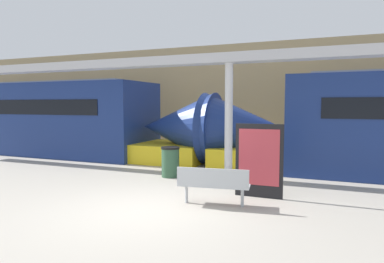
{
  "coord_description": "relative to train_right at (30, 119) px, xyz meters",
  "views": [
    {
      "loc": [
        3.55,
        -6.12,
        2.18
      ],
      "look_at": [
        -0.21,
        3.2,
        1.4
      ],
      "focal_mm": 32.0,
      "sensor_mm": 36.0,
      "label": 1
    }
  ],
  "objects": [
    {
      "name": "ground_plane",
      "position": [
        9.4,
        -5.82,
        -1.51
      ],
      "size": [
        60.0,
        60.0,
        0.0
      ],
      "primitive_type": "plane",
      "color": "#A8A093"
    },
    {
      "name": "station_wall",
      "position": [
        9.4,
        3.72,
        0.99
      ],
      "size": [
        56.0,
        0.2,
        5.0
      ],
      "primitive_type": "cube",
      "color": "tan",
      "rests_on": "ground_plane"
    },
    {
      "name": "train_right",
      "position": [
        0.0,
        0.0,
        0.0
      ],
      "size": [
        17.94,
        2.93,
        3.2
      ],
      "color": "navy",
      "rests_on": "ground_plane"
    },
    {
      "name": "bench_near",
      "position": [
        10.65,
        -5.03,
        -1.0
      ],
      "size": [
        1.6,
        0.65,
        0.84
      ],
      "rotation": [
        0.0,
        0.0,
        0.14
      ],
      "color": "#ADB2B7",
      "rests_on": "ground_plane"
    },
    {
      "name": "trash_bin",
      "position": [
        8.49,
        -2.66,
        -1.05
      ],
      "size": [
        0.57,
        0.57,
        0.91
      ],
      "color": "#2D5138",
      "rests_on": "ground_plane"
    },
    {
      "name": "poster_board",
      "position": [
        11.43,
        -3.97,
        -0.63
      ],
      "size": [
        1.12,
        0.07,
        1.74
      ],
      "color": "black",
      "rests_on": "ground_plane"
    },
    {
      "name": "support_column_near",
      "position": [
        10.18,
        -2.18,
        0.19
      ],
      "size": [
        0.24,
        0.24,
        3.4
      ],
      "primitive_type": "cylinder",
      "color": "silver",
      "rests_on": "ground_plane"
    },
    {
      "name": "canopy_beam",
      "position": [
        10.18,
        -2.18,
        2.03
      ],
      "size": [
        28.0,
        0.6,
        0.28
      ],
      "primitive_type": "cube",
      "color": "#B7B7BC",
      "rests_on": "support_column_near"
    }
  ]
}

